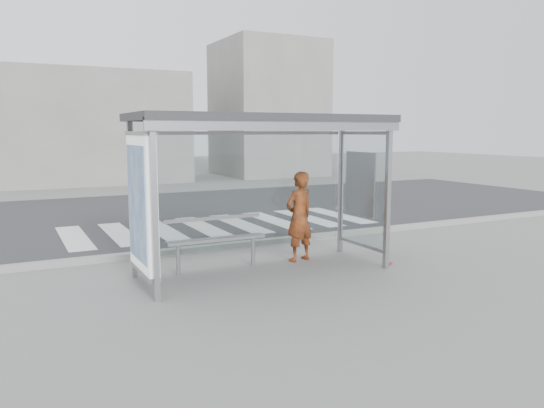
{
  "coord_description": "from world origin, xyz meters",
  "views": [
    {
      "loc": [
        -3.79,
        -7.78,
        2.35
      ],
      "look_at": [
        0.25,
        0.2,
        1.12
      ],
      "focal_mm": 35.0,
      "sensor_mm": 36.0,
      "label": 1
    }
  ],
  "objects_px": {
    "bus_shelter": "(242,154)",
    "person": "(299,217)",
    "bench": "(216,239)",
    "soda_can": "(389,263)"
  },
  "relations": [
    {
      "from": "bus_shelter",
      "to": "person",
      "type": "bearing_deg",
      "value": 16.33
    },
    {
      "from": "bus_shelter",
      "to": "bench",
      "type": "height_order",
      "value": "bus_shelter"
    },
    {
      "from": "bus_shelter",
      "to": "person",
      "type": "relative_size",
      "value": 2.6
    },
    {
      "from": "bench",
      "to": "soda_can",
      "type": "height_order",
      "value": "bench"
    },
    {
      "from": "bench",
      "to": "soda_can",
      "type": "bearing_deg",
      "value": -20.68
    },
    {
      "from": "person",
      "to": "soda_can",
      "type": "height_order",
      "value": "person"
    },
    {
      "from": "person",
      "to": "bench",
      "type": "relative_size",
      "value": 0.94
    },
    {
      "from": "bus_shelter",
      "to": "soda_can",
      "type": "relative_size",
      "value": 35.05
    },
    {
      "from": "bus_shelter",
      "to": "bench",
      "type": "distance_m",
      "value": 1.55
    },
    {
      "from": "bench",
      "to": "soda_can",
      "type": "distance_m",
      "value": 3.09
    }
  ]
}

